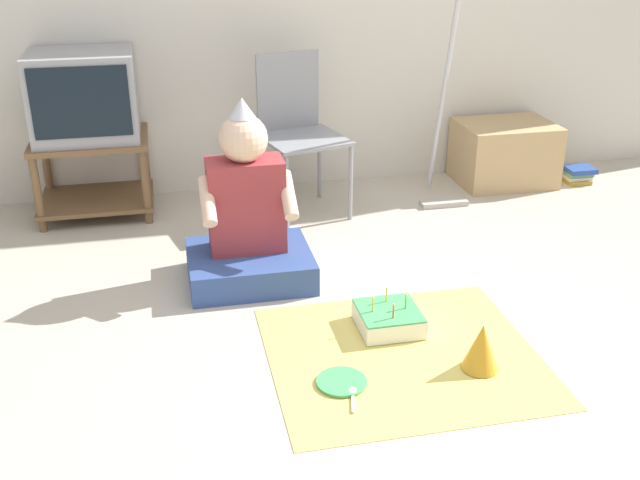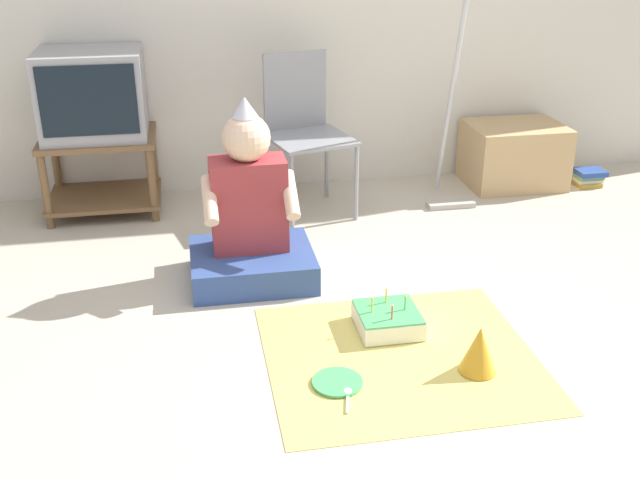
% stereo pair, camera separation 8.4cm
% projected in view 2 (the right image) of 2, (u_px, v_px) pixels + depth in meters
% --- Properties ---
extents(ground_plane, '(16.00, 16.00, 0.00)m').
position_uv_depth(ground_plane, '(406.00, 374.00, 2.82)').
color(ground_plane, '#BCB29E').
extents(tv_stand, '(0.63, 0.50, 0.45)m').
position_uv_depth(tv_stand, '(102.00, 166.00, 4.24)').
color(tv_stand, brown).
rests_on(tv_stand, ground_plane).
extents(tv, '(0.55, 0.47, 0.47)m').
position_uv_depth(tv, '(93.00, 94.00, 4.07)').
color(tv, '#99999E').
rests_on(tv, tv_stand).
extents(folding_chair, '(0.52, 0.52, 0.88)m').
position_uv_depth(folding_chair, '(303.00, 123.00, 4.17)').
color(folding_chair, gray).
rests_on(folding_chair, ground_plane).
extents(cardboard_box_stack, '(0.58, 0.45, 0.38)m').
position_uv_depth(cardboard_box_stack, '(514.00, 155.00, 4.68)').
color(cardboard_box_stack, tan).
rests_on(cardboard_box_stack, ground_plane).
extents(dust_mop, '(0.28, 0.32, 1.19)m').
position_uv_depth(dust_mop, '(451.00, 147.00, 4.31)').
color(dust_mop, '#B2ADA3').
rests_on(dust_mop, ground_plane).
extents(book_pile, '(0.18, 0.15, 0.10)m').
position_uv_depth(book_pile, '(588.00, 177.00, 4.71)').
color(book_pile, '#A88933').
rests_on(book_pile, ground_plane).
extents(person_seated, '(0.57, 0.48, 0.86)m').
position_uv_depth(person_seated, '(250.00, 223.00, 3.46)').
color(person_seated, '#334C8C').
rests_on(person_seated, ground_plane).
extents(party_cloth, '(1.05, 0.95, 0.01)m').
position_uv_depth(party_cloth, '(401.00, 356.00, 2.93)').
color(party_cloth, '#EAD666').
rests_on(party_cloth, ground_plane).
extents(birthday_cake, '(0.25, 0.25, 0.15)m').
position_uv_depth(birthday_cake, '(388.00, 319.00, 3.10)').
color(birthday_cake, white).
rests_on(birthday_cake, party_cloth).
extents(party_hat_blue, '(0.14, 0.14, 0.19)m').
position_uv_depth(party_hat_blue, '(479.00, 349.00, 2.80)').
color(party_hat_blue, gold).
rests_on(party_hat_blue, party_cloth).
extents(paper_plate, '(0.19, 0.19, 0.01)m').
position_uv_depth(paper_plate, '(337.00, 382.00, 2.76)').
color(paper_plate, '#4CB266').
rests_on(paper_plate, party_cloth).
extents(plastic_spoon_near, '(0.05, 0.14, 0.01)m').
position_uv_depth(plastic_spoon_near, '(348.00, 394.00, 2.69)').
color(plastic_spoon_near, white).
rests_on(plastic_spoon_near, party_cloth).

